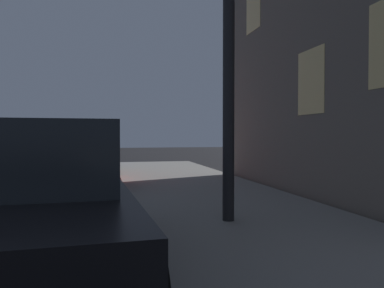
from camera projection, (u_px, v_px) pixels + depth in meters
car_black at (18, 205)px, 3.29m from camera, size 2.19×4.14×1.43m
car_red at (75, 158)px, 9.68m from camera, size 2.12×4.53×1.43m
car_blue at (87, 149)px, 16.26m from camera, size 1.98×4.43×1.43m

